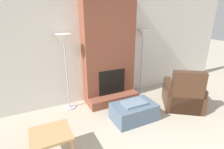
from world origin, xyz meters
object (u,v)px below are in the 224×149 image
at_px(ottoman, 134,111).
at_px(floor_lamp_left, 64,45).
at_px(armchair, 183,95).
at_px(floor_lamp_right, 143,38).
at_px(side_table, 51,137).

xyz_separation_m(ottoman, floor_lamp_left, (-1.10, 1.07, 1.30)).
height_order(armchair, floor_lamp_right, floor_lamp_right).
bearing_deg(floor_lamp_right, side_table, -151.48).
distance_m(side_table, floor_lamp_right, 3.14).
distance_m(floor_lamp_left, floor_lamp_right, 2.00).
relative_size(ottoman, armchair, 0.73).
bearing_deg(armchair, ottoman, 33.21).
xyz_separation_m(side_table, floor_lamp_right, (2.58, 1.40, 1.11)).
xyz_separation_m(floor_lamp_left, floor_lamp_right, (2.00, 0.00, 0.02)).
bearing_deg(ottoman, floor_lamp_right, 50.01).
xyz_separation_m(armchair, side_table, (-3.01, -0.28, 0.11)).
bearing_deg(floor_lamp_left, floor_lamp_right, 0.00).
bearing_deg(floor_lamp_left, armchair, -24.84).
bearing_deg(ottoman, armchair, -2.27).
bearing_deg(armchair, floor_lamp_right, -33.51).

